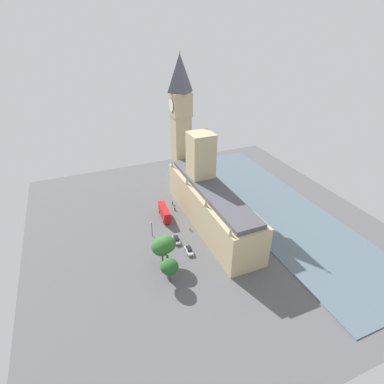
# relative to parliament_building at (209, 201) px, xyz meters

# --- Properties ---
(ground_plane) EXTENTS (127.29, 127.29, 0.00)m
(ground_plane) POSITION_rel_parliament_building_xyz_m (1.99, 1.76, -9.36)
(ground_plane) COLOR #565659
(river_thames) EXTENTS (34.91, 114.56, 0.25)m
(river_thames) POSITION_rel_parliament_building_xyz_m (-29.20, 1.76, -9.23)
(river_thames) COLOR slate
(river_thames) RESTS_ON ground
(parliament_building) EXTENTS (13.57, 55.46, 32.84)m
(parliament_building) POSITION_rel_parliament_building_xyz_m (0.00, 0.00, 0.00)
(parliament_building) COLOR tan
(parliament_building) RESTS_ON ground
(clock_tower) EXTENTS (7.99, 7.99, 57.85)m
(clock_tower) POSITION_rel_parliament_building_xyz_m (-0.65, -30.47, 20.59)
(clock_tower) COLOR tan
(clock_tower) RESTS_ON ground
(double_decker_bus_corner) EXTENTS (3.38, 10.67, 4.75)m
(double_decker_bus_corner) POSITION_rel_parliament_building_xyz_m (14.97, -8.79, -6.72)
(double_decker_bus_corner) COLOR red
(double_decker_bus_corner) RESTS_ON ground
(car_silver_under_trees) EXTENTS (2.28, 4.75, 1.74)m
(car_silver_under_trees) POSITION_rel_parliament_building_xyz_m (15.75, 6.83, -8.47)
(car_silver_under_trees) COLOR #B7B7BC
(car_silver_under_trees) RESTS_ON ground
(car_white_opposite_hall) EXTENTS (2.18, 4.70, 1.74)m
(car_white_opposite_hall) POSITION_rel_parliament_building_xyz_m (13.74, 13.64, -8.47)
(car_white_opposite_hall) COLOR silver
(car_white_opposite_hall) RESTS_ON ground
(pedestrian_trailing) EXTENTS (0.61, 0.64, 1.52)m
(pedestrian_trailing) POSITION_rel_parliament_building_xyz_m (8.84, 2.48, -8.67)
(pedestrian_trailing) COLOR gray
(pedestrian_trailing) RESTS_ON ground
(pedestrian_leading) EXTENTS (0.69, 0.63, 1.65)m
(pedestrian_leading) POSITION_rel_parliament_building_xyz_m (8.82, -16.76, -8.62)
(pedestrian_leading) COLOR #336B60
(pedestrian_leading) RESTS_ON ground
(pedestrian_kerbside) EXTENTS (0.62, 0.52, 1.63)m
(pedestrian_kerbside) POSITION_rel_parliament_building_xyz_m (9.41, -12.28, -8.63)
(pedestrian_kerbside) COLOR maroon
(pedestrian_kerbside) RESTS_ON ground
(plane_tree_far_end) EXTENTS (5.96, 5.96, 9.79)m
(plane_tree_far_end) POSITION_rel_parliament_building_xyz_m (21.84, 15.11, -2.14)
(plane_tree_far_end) COLOR brown
(plane_tree_far_end) RESTS_ON ground
(plane_tree_midblock) EXTENTS (6.52, 6.52, 9.41)m
(plane_tree_midblock) POSITION_rel_parliament_building_xyz_m (23.37, 15.00, -2.75)
(plane_tree_midblock) COLOR brown
(plane_tree_midblock) RESTS_ON ground
(plane_tree_by_river_gate) EXTENTS (5.32, 5.32, 7.99)m
(plane_tree_by_river_gate) POSITION_rel_parliament_building_xyz_m (23.75, 23.36, -3.66)
(plane_tree_by_river_gate) COLOR brown
(plane_tree_by_river_gate) RESTS_ON ground
(street_lamp_near_tower) EXTENTS (0.56, 0.56, 6.34)m
(street_lamp_near_tower) POSITION_rel_parliament_building_xyz_m (22.64, 0.50, -4.94)
(street_lamp_near_tower) COLOR black
(street_lamp_near_tower) RESTS_ON ground
(street_lamp_slot_10) EXTENTS (0.56, 0.56, 6.70)m
(street_lamp_slot_10) POSITION_rel_parliament_building_xyz_m (22.68, 18.93, -4.72)
(street_lamp_slot_10) COLOR black
(street_lamp_slot_10) RESTS_ON ground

